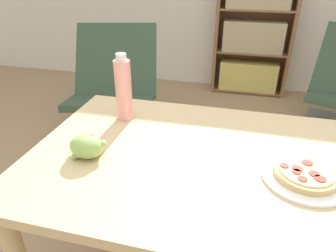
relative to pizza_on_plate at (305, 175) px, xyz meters
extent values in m
cube|color=#D1B27F|center=(-0.20, 0.04, -0.03)|extent=(1.40, 0.80, 0.03)
cylinder|color=#D1B27F|center=(-0.84, 0.38, -0.41)|extent=(0.06, 0.06, 0.72)
cylinder|color=white|center=(0.00, 0.00, -0.01)|extent=(0.25, 0.25, 0.01)
cylinder|color=#DBB26B|center=(0.00, 0.00, 0.01)|extent=(0.18, 0.18, 0.02)
cylinder|color=#EACC7A|center=(0.00, 0.00, 0.02)|extent=(0.16, 0.16, 0.00)
cylinder|color=#A83328|center=(0.01, 0.04, 0.02)|extent=(0.03, 0.03, 0.00)
cylinder|color=#A83328|center=(-0.06, 0.00, 0.02)|extent=(0.03, 0.03, 0.00)
cylinder|color=#A83328|center=(0.03, -0.04, 0.02)|extent=(0.03, 0.03, 0.00)
cylinder|color=#A83328|center=(0.02, -0.02, 0.02)|extent=(0.03, 0.03, 0.00)
cylinder|color=#A83328|center=(-0.03, 0.00, 0.02)|extent=(0.03, 0.03, 0.00)
cylinder|color=#A83328|center=(-0.03, -0.02, 0.02)|extent=(0.03, 0.03, 0.00)
cylinder|color=#A83328|center=(-0.02, -0.05, 0.02)|extent=(0.03, 0.03, 0.00)
ellipsoid|color=#93BC5B|center=(-0.69, -0.05, 0.03)|extent=(0.11, 0.09, 0.08)
sphere|color=#93BC5B|center=(-0.70, -0.08, 0.01)|extent=(0.02, 0.02, 0.02)
sphere|color=#93BC5B|center=(-0.66, -0.05, 0.01)|extent=(0.03, 0.03, 0.03)
sphere|color=#93BC5B|center=(-0.66, -0.06, 0.01)|extent=(0.02, 0.02, 0.02)
sphere|color=#93BC5B|center=(-0.69, -0.06, 0.02)|extent=(0.02, 0.02, 0.02)
sphere|color=#93BC5B|center=(-0.66, -0.08, 0.03)|extent=(0.02, 0.02, 0.02)
sphere|color=#93BC5B|center=(-0.66, -0.05, 0.00)|extent=(0.02, 0.02, 0.02)
sphere|color=#93BC5B|center=(-0.72, -0.04, 0.04)|extent=(0.03, 0.03, 0.03)
sphere|color=#93BC5B|center=(-0.63, -0.04, 0.03)|extent=(0.02, 0.02, 0.02)
sphere|color=#93BC5B|center=(-0.72, -0.08, 0.00)|extent=(0.02, 0.02, 0.02)
sphere|color=#93BC5B|center=(-0.74, -0.05, 0.01)|extent=(0.02, 0.02, 0.02)
sphere|color=#93BC5B|center=(-0.73, -0.06, 0.01)|extent=(0.03, 0.03, 0.03)
cylinder|color=pink|center=(-0.67, 0.24, 0.11)|extent=(0.07, 0.07, 0.25)
cylinder|color=white|center=(-0.67, 0.24, 0.24)|extent=(0.04, 0.04, 0.03)
cube|color=slate|center=(-1.20, 1.29, -0.72)|extent=(0.74, 0.69, 0.10)
cube|color=#334733|center=(-1.20, 1.21, -0.41)|extent=(0.78, 0.65, 0.14)
cube|color=#334733|center=(-1.25, 1.51, -0.17)|extent=(0.75, 0.56, 0.55)
cube|color=brown|center=(-0.53, 2.62, -0.09)|extent=(0.04, 0.27, 1.36)
cube|color=brown|center=(0.25, 2.62, -0.09)|extent=(0.04, 0.27, 1.36)
cube|color=brown|center=(-0.14, 2.75, -0.09)|extent=(0.81, 0.01, 1.36)
cube|color=brown|center=(-0.14, 2.62, -0.75)|extent=(0.74, 0.25, 0.02)
cube|color=#CCBC5B|center=(-0.14, 2.60, -0.58)|extent=(0.63, 0.19, 0.32)
cube|color=brown|center=(-0.14, 2.62, -0.31)|extent=(0.74, 0.25, 0.02)
cube|color=tan|center=(-0.14, 2.60, -0.14)|extent=(0.63, 0.19, 0.32)
cube|color=brown|center=(-0.14, 2.62, 0.13)|extent=(0.74, 0.25, 0.02)
camera|label=1|loc=(-0.22, -0.79, 0.56)|focal=32.00mm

